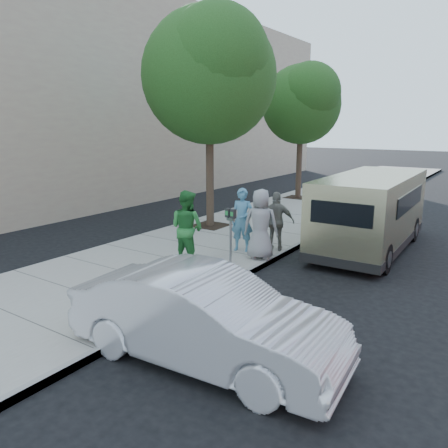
{
  "coord_description": "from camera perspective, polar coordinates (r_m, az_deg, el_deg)",
  "views": [
    {
      "loc": [
        6.87,
        -10.25,
        3.77
      ],
      "look_at": [
        0.32,
        -0.57,
        1.1
      ],
      "focal_mm": 35.0,
      "sensor_mm": 36.0,
      "label": 1
    }
  ],
  "objects": [
    {
      "name": "person_striped_polo",
      "position": [
        12.77,
        6.89,
        0.33
      ],
      "size": [
        1.1,
        0.79,
        1.74
      ],
      "primitive_type": "imported",
      "rotation": [
        0.0,
        0.0,
        3.54
      ],
      "color": "slate",
      "rests_on": "sidewalk"
    },
    {
      "name": "parking_meter",
      "position": [
        11.26,
        0.87,
        -0.08
      ],
      "size": [
        0.33,
        0.16,
        1.51
      ],
      "rotation": [
        0.0,
        0.0,
        -0.18
      ],
      "color": "gray",
      "rests_on": "sidewalk"
    },
    {
      "name": "sedan",
      "position": [
        7.13,
        -2.47,
        -12.15
      ],
      "size": [
        4.68,
        1.92,
        1.51
      ],
      "primitive_type": "imported",
      "rotation": [
        0.0,
        0.0,
        1.64
      ],
      "color": "silver",
      "rests_on": "ground"
    },
    {
      "name": "sidewalk",
      "position": [
        13.44,
        -3.3,
        -3.11
      ],
      "size": [
        5.0,
        60.0,
        0.15
      ],
      "primitive_type": "cube",
      "color": "gray",
      "rests_on": "ground"
    },
    {
      "name": "tree_near",
      "position": [
        15.69,
        -1.8,
        19.36
      ],
      "size": [
        4.62,
        4.6,
        7.53
      ],
      "color": "black",
      "rests_on": "sidewalk"
    },
    {
      "name": "person_officer",
      "position": [
        12.66,
        2.4,
        0.56
      ],
      "size": [
        0.77,
        0.61,
        1.84
      ],
      "primitive_type": "imported",
      "rotation": [
        0.0,
        0.0,
        0.28
      ],
      "color": "teal",
      "rests_on": "sidewalk"
    },
    {
      "name": "person_green_shirt",
      "position": [
        11.44,
        -4.85,
        -0.48
      ],
      "size": [
        0.99,
        0.78,
        1.97
      ],
      "primitive_type": "imported",
      "rotation": [
        0.0,
        0.0,
        3.11
      ],
      "color": "#287A33",
      "rests_on": "sidewalk"
    },
    {
      "name": "tree_far",
      "position": [
        22.24,
        10.2,
        15.55
      ],
      "size": [
        3.92,
        3.8,
        6.49
      ],
      "color": "black",
      "rests_on": "sidewalk"
    },
    {
      "name": "person_gray_shirt",
      "position": [
        11.93,
        4.81,
        -0.02
      ],
      "size": [
        1.11,
        0.93,
        1.94
      ],
      "primitive_type": "imported",
      "rotation": [
        0.0,
        0.0,
        3.53
      ],
      "color": "gray",
      "rests_on": "sidewalk"
    },
    {
      "name": "ground",
      "position": [
        12.9,
        0.25,
        -4.13
      ],
      "size": [
        120.0,
        120.0,
        0.0
      ],
      "primitive_type": "plane",
      "color": "black",
      "rests_on": "ground"
    },
    {
      "name": "van",
      "position": [
        13.99,
        18.72,
        1.67
      ],
      "size": [
        2.21,
        6.26,
        2.3
      ],
      "rotation": [
        0.0,
        0.0,
        0.02
      ],
      "color": "#C5BF8E",
      "rests_on": "ground"
    },
    {
      "name": "curb_face",
      "position": [
        12.17,
        5.91,
        -4.88
      ],
      "size": [
        0.12,
        60.0,
        0.16
      ],
      "primitive_type": "cube",
      "color": "gray",
      "rests_on": "ground"
    },
    {
      "name": "near_building",
      "position": [
        22.53,
        -23.75,
        14.96
      ],
      "size": [
        8.0,
        44.0,
        10.0
      ],
      "primitive_type": "cube",
      "color": "tan",
      "rests_on": "ground"
    }
  ]
}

